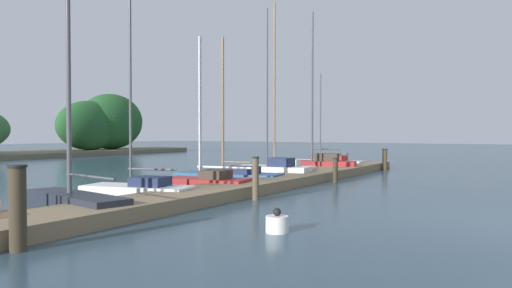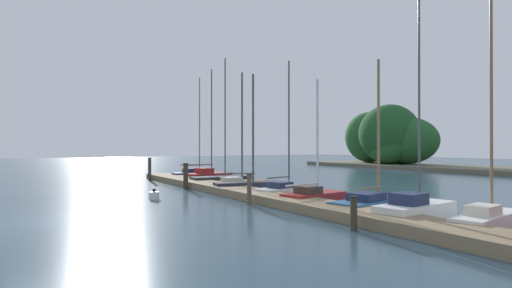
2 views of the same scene
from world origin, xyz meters
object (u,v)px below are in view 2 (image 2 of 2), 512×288
(sailboat_0, at_px, (197,174))
(channel_buoy_0, at_px, (154,195))
(sailboat_2, at_px, (224,179))
(sailboat_9, at_px, (490,215))
(sailboat_5, at_px, (287,189))
(sailboat_7, at_px, (376,201))
(sailboat_1, at_px, (210,175))
(sailboat_6, at_px, (315,195))
(mooring_piling_0, at_px, (150,169))
(sailboat_3, at_px, (240,181))
(sailboat_4, at_px, (251,184))
(sailboat_8, at_px, (417,209))
(mooring_piling_2, at_px, (249,189))
(mooring_piling_1, at_px, (186,176))
(mooring_piling_3, at_px, (354,213))

(sailboat_0, bearing_deg, channel_buoy_0, -119.38)
(sailboat_2, bearing_deg, sailboat_9, -84.54)
(sailboat_5, xyz_separation_m, sailboat_7, (5.31, 0.37, -0.01))
(sailboat_1, height_order, sailboat_5, sailboat_1)
(sailboat_6, xyz_separation_m, mooring_piling_0, (-15.26, -2.52, 0.47))
(sailboat_3, bearing_deg, sailboat_4, -103.61)
(sailboat_8, height_order, mooring_piling_2, sailboat_8)
(mooring_piling_1, xyz_separation_m, mooring_piling_3, (13.39, -0.19, -0.24))
(sailboat_3, distance_m, sailboat_4, 2.55)
(mooring_piling_0, height_order, mooring_piling_1, mooring_piling_0)
(mooring_piling_1, distance_m, mooring_piling_2, 7.38)
(sailboat_6, relative_size, channel_buoy_0, 10.64)
(sailboat_1, bearing_deg, mooring_piling_2, -119.26)
(mooring_piling_0, relative_size, channel_buoy_0, 3.24)
(mooring_piling_2, bearing_deg, sailboat_1, 162.85)
(sailboat_2, xyz_separation_m, sailboat_4, (4.53, -0.62, 0.05))
(sailboat_9, height_order, mooring_piling_2, sailboat_9)
(sailboat_5, relative_size, mooring_piling_0, 4.11)
(sailboat_0, bearing_deg, sailboat_4, -92.79)
(sailboat_6, bearing_deg, sailboat_7, -81.77)
(sailboat_3, bearing_deg, mooring_piling_2, -114.71)
(sailboat_5, distance_m, mooring_piling_1, 6.39)
(mooring_piling_3, height_order, channel_buoy_0, mooring_piling_3)
(sailboat_6, height_order, mooring_piling_2, sailboat_6)
(sailboat_8, bearing_deg, sailboat_7, 67.19)
(sailboat_1, xyz_separation_m, sailboat_8, (17.53, -0.73, -0.02))
(sailboat_0, relative_size, sailboat_9, 0.93)
(sailboat_3, xyz_separation_m, mooring_piling_1, (-0.55, -3.17, 0.39))
(sailboat_3, xyz_separation_m, sailboat_7, (10.39, 0.18, -0.04))
(mooring_piling_1, bearing_deg, sailboat_9, 12.78)
(sailboat_0, bearing_deg, sailboat_7, -87.46)
(mooring_piling_2, bearing_deg, sailboat_2, 159.72)
(mooring_piling_2, bearing_deg, mooring_piling_3, -0.52)
(mooring_piling_1, bearing_deg, sailboat_1, 141.07)
(sailboat_1, bearing_deg, sailboat_4, -109.41)
(sailboat_1, height_order, channel_buoy_0, sailboat_1)
(sailboat_1, height_order, sailboat_7, sailboat_1)
(sailboat_5, distance_m, sailboat_9, 9.58)
(sailboat_0, relative_size, mooring_piling_1, 5.18)
(sailboat_8, relative_size, mooring_piling_2, 5.70)
(sailboat_0, relative_size, sailboat_1, 0.97)
(sailboat_2, relative_size, mooring_piling_3, 8.20)
(mooring_piling_0, bearing_deg, sailboat_9, 8.84)
(sailboat_8, distance_m, channel_buoy_0, 11.18)
(sailboat_2, bearing_deg, sailboat_6, -89.17)
(sailboat_0, relative_size, sailboat_5, 1.14)
(sailboat_5, relative_size, sailboat_6, 1.25)
(sailboat_5, distance_m, sailboat_7, 5.32)
(mooring_piling_0, xyz_separation_m, mooring_piling_1, (6.91, -0.01, -0.07))
(sailboat_7, height_order, channel_buoy_0, sailboat_7)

